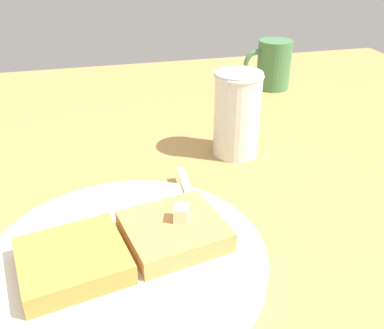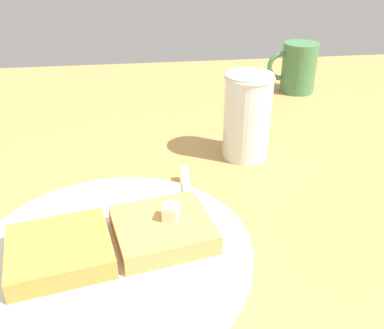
{
  "view_description": "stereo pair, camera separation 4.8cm",
  "coord_description": "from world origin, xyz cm",
  "px_view_note": "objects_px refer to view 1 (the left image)",
  "views": [
    {
      "loc": [
        11.09,
        36.84,
        30.05
      ],
      "look_at": [
        0.87,
        -3.95,
        6.63
      ],
      "focal_mm": 40.0,
      "sensor_mm": 36.0,
      "label": 1
    },
    {
      "loc": [
        6.37,
        37.74,
        30.05
      ],
      "look_at": [
        0.87,
        -3.95,
        6.63
      ],
      "focal_mm": 40.0,
      "sensor_mm": 36.0,
      "label": 2
    }
  ],
  "objects_px": {
    "plate": "(127,259)",
    "coffee_mug": "(273,65)",
    "syrup_jar": "(237,118)",
    "fork": "(195,210)"
  },
  "relations": [
    {
      "from": "syrup_jar",
      "to": "plate",
      "type": "bearing_deg",
      "value": 48.25
    },
    {
      "from": "fork",
      "to": "plate",
      "type": "bearing_deg",
      "value": 32.74
    },
    {
      "from": "fork",
      "to": "coffee_mug",
      "type": "xyz_separation_m",
      "value": [
        -0.26,
        -0.39,
        0.03
      ]
    },
    {
      "from": "plate",
      "to": "fork",
      "type": "relative_size",
      "value": 1.63
    },
    {
      "from": "plate",
      "to": "fork",
      "type": "height_order",
      "value": "fork"
    },
    {
      "from": "plate",
      "to": "syrup_jar",
      "type": "xyz_separation_m",
      "value": [
        -0.17,
        -0.19,
        0.04
      ]
    },
    {
      "from": "coffee_mug",
      "to": "syrup_jar",
      "type": "bearing_deg",
      "value": 57.05
    },
    {
      "from": "plate",
      "to": "coffee_mug",
      "type": "height_order",
      "value": "coffee_mug"
    },
    {
      "from": "plate",
      "to": "syrup_jar",
      "type": "distance_m",
      "value": 0.26
    },
    {
      "from": "plate",
      "to": "coffee_mug",
      "type": "relative_size",
      "value": 2.77
    }
  ]
}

